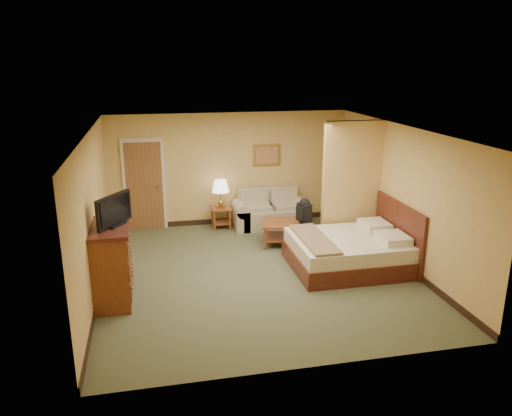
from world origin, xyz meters
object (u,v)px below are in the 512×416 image
object	(u,v)px
dresser	(112,263)
bed	(353,250)
loveseat	(270,214)
coffee_table	(281,228)

from	to	relation	value
dresser	bed	size ratio (longest dim) A/B	0.59
loveseat	dresser	xyz separation A→B (m)	(-3.36, -3.15, 0.36)
loveseat	bed	bearing A→B (deg)	-70.74
coffee_table	loveseat	bearing A→B (deg)	86.29
coffee_table	bed	bearing A→B (deg)	-54.67
dresser	loveseat	bearing A→B (deg)	43.20
coffee_table	bed	xyz separation A→B (m)	(1.01, -1.43, -0.03)
loveseat	coffee_table	world-z (taller)	loveseat
loveseat	dresser	distance (m)	4.62
dresser	bed	distance (m)	4.33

